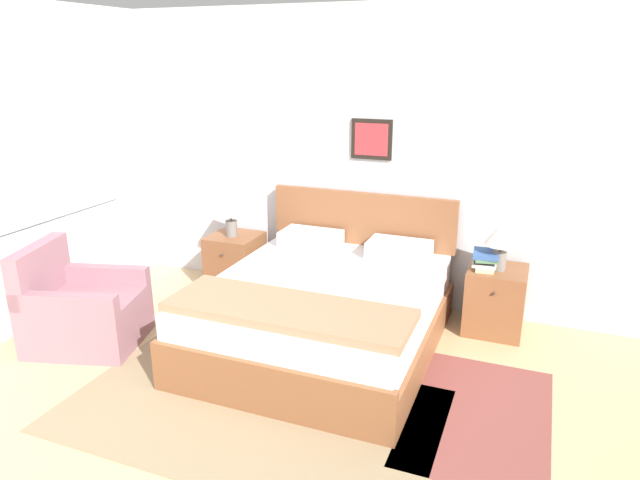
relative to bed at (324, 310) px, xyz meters
The scene contains 15 objects.
wall_back 1.47m from the bed, 94.50° to the left, with size 7.02×0.09×2.60m.
wall_left 2.64m from the bed, behind, with size 0.08×5.16×2.60m.
area_rug_main 1.04m from the bed, 96.97° to the right, with size 2.39×1.42×0.01m.
area_rug_bedside 1.38m from the bed, 21.68° to the right, with size 0.86×1.38×0.01m.
bed is the anchor object (origin of this frame).
armchair 1.89m from the bed, 159.51° to the right, with size 0.95×0.88×0.80m.
nightstand_near_window 1.43m from the bed, 147.89° to the left, with size 0.46×0.48×0.54m.
nightstand_by_door 1.43m from the bed, 32.11° to the left, with size 0.46×0.48×0.54m.
table_lamp_near_window 1.52m from the bed, 149.03° to the left, with size 0.26×0.26×0.40m.
table_lamp_by_door 1.51m from the bed, 31.21° to the left, with size 0.26×0.26×0.40m.
book_thick_bottom 1.34m from the bed, 32.80° to the left, with size 0.16×0.24×0.03m.
book_hardcover_middle 1.35m from the bed, 32.80° to the left, with size 0.18×0.21×0.03m.
book_novel_upper 1.36m from the bed, 32.80° to the left, with size 0.16×0.20×0.02m.
book_slim_near_top 1.36m from the bed, 32.80° to the left, with size 0.21×0.27×0.03m.
book_paperback_top 1.37m from the bed, 32.80° to the left, with size 0.21×0.27×0.03m.
Camera 1 is at (1.55, -2.03, 2.17)m, focal length 32.00 mm.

